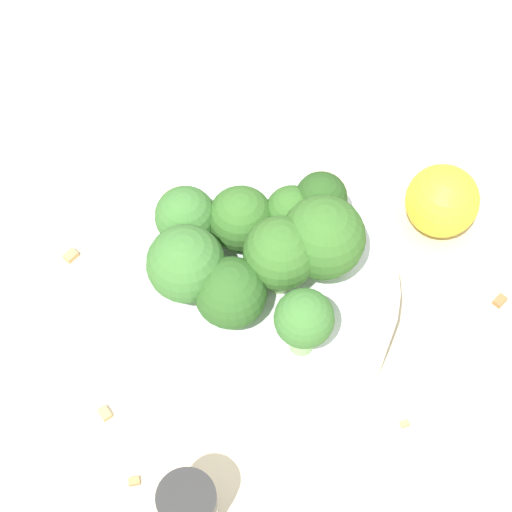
# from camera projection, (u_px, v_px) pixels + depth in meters

# --- Properties ---
(ground_plane) EXTENTS (3.00, 3.00, 0.00)m
(ground_plane) POSITION_uv_depth(u_px,v_px,m) (256.00, 318.00, 0.59)
(ground_plane) COLOR beige
(bowl) EXTENTS (0.18, 0.18, 0.05)m
(bowl) POSITION_uv_depth(u_px,v_px,m) (256.00, 301.00, 0.57)
(bowl) COLOR silver
(bowl) RESTS_ON ground_plane
(broccoli_floret_0) EXTENTS (0.04, 0.04, 0.05)m
(broccoli_floret_0) POSITION_uv_depth(u_px,v_px,m) (241.00, 220.00, 0.54)
(broccoli_floret_0) COLOR #84AD66
(broccoli_floret_0) RESTS_ON bowl
(broccoli_floret_1) EXTENTS (0.04, 0.04, 0.05)m
(broccoli_floret_1) POSITION_uv_depth(u_px,v_px,m) (231.00, 294.00, 0.51)
(broccoli_floret_1) COLOR #84AD66
(broccoli_floret_1) RESTS_ON bowl
(broccoli_floret_2) EXTENTS (0.05, 0.05, 0.06)m
(broccoli_floret_2) POSITION_uv_depth(u_px,v_px,m) (280.00, 254.00, 0.51)
(broccoli_floret_2) COLOR #84AD66
(broccoli_floret_2) RESTS_ON bowl
(broccoli_floret_3) EXTENTS (0.03, 0.03, 0.05)m
(broccoli_floret_3) POSITION_uv_depth(u_px,v_px,m) (292.00, 214.00, 0.54)
(broccoli_floret_3) COLOR #7A9E5B
(broccoli_floret_3) RESTS_ON bowl
(broccoli_floret_4) EXTENTS (0.04, 0.04, 0.05)m
(broccoli_floret_4) POSITION_uv_depth(u_px,v_px,m) (186.00, 218.00, 0.54)
(broccoli_floret_4) COLOR #8EB770
(broccoli_floret_4) RESTS_ON bowl
(broccoli_floret_5) EXTENTS (0.05, 0.05, 0.06)m
(broccoli_floret_5) POSITION_uv_depth(u_px,v_px,m) (323.00, 239.00, 0.52)
(broccoli_floret_5) COLOR #8EB770
(broccoli_floret_5) RESTS_ON bowl
(broccoli_floret_6) EXTENTS (0.04, 0.04, 0.05)m
(broccoli_floret_6) POSITION_uv_depth(u_px,v_px,m) (304.00, 321.00, 0.49)
(broccoli_floret_6) COLOR #8EB770
(broccoli_floret_6) RESTS_ON bowl
(broccoli_floret_7) EXTENTS (0.05, 0.05, 0.06)m
(broccoli_floret_7) POSITION_uv_depth(u_px,v_px,m) (186.00, 265.00, 0.51)
(broccoli_floret_7) COLOR #7A9E5B
(broccoli_floret_7) RESTS_ON bowl
(broccoli_floret_8) EXTENTS (0.03, 0.03, 0.05)m
(broccoli_floret_8) POSITION_uv_depth(u_px,v_px,m) (321.00, 200.00, 0.54)
(broccoli_floret_8) COLOR #84AD66
(broccoli_floret_8) RESTS_ON bowl
(pepper_shaker) EXTENTS (0.03, 0.03, 0.06)m
(pepper_shaker) POSITION_uv_depth(u_px,v_px,m) (189.00, 510.00, 0.49)
(pepper_shaker) COLOR #B2B7BC
(pepper_shaker) RESTS_ON ground_plane
(lemon_wedge) EXTENTS (0.05, 0.05, 0.05)m
(lemon_wedge) POSITION_uv_depth(u_px,v_px,m) (442.00, 201.00, 0.61)
(lemon_wedge) COLOR yellow
(lemon_wedge) RESTS_ON ground_plane
(almond_crumb_0) EXTENTS (0.01, 0.01, 0.01)m
(almond_crumb_0) POSITION_uv_depth(u_px,v_px,m) (134.00, 481.00, 0.53)
(almond_crumb_0) COLOR #AD7F4C
(almond_crumb_0) RESTS_ON ground_plane
(almond_crumb_1) EXTENTS (0.01, 0.01, 0.01)m
(almond_crumb_1) POSITION_uv_depth(u_px,v_px,m) (405.00, 423.00, 0.55)
(almond_crumb_1) COLOR tan
(almond_crumb_1) RESTS_ON ground_plane
(almond_crumb_2) EXTENTS (0.01, 0.01, 0.01)m
(almond_crumb_2) POSITION_uv_depth(u_px,v_px,m) (501.00, 299.00, 0.59)
(almond_crumb_2) COLOR olive
(almond_crumb_2) RESTS_ON ground_plane
(almond_crumb_3) EXTENTS (0.01, 0.01, 0.01)m
(almond_crumb_3) POSITION_uv_depth(u_px,v_px,m) (104.00, 412.00, 0.55)
(almond_crumb_3) COLOR tan
(almond_crumb_3) RESTS_ON ground_plane
(almond_crumb_4) EXTENTS (0.01, 0.01, 0.01)m
(almond_crumb_4) POSITION_uv_depth(u_px,v_px,m) (70.00, 254.00, 0.61)
(almond_crumb_4) COLOR tan
(almond_crumb_4) RESTS_ON ground_plane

